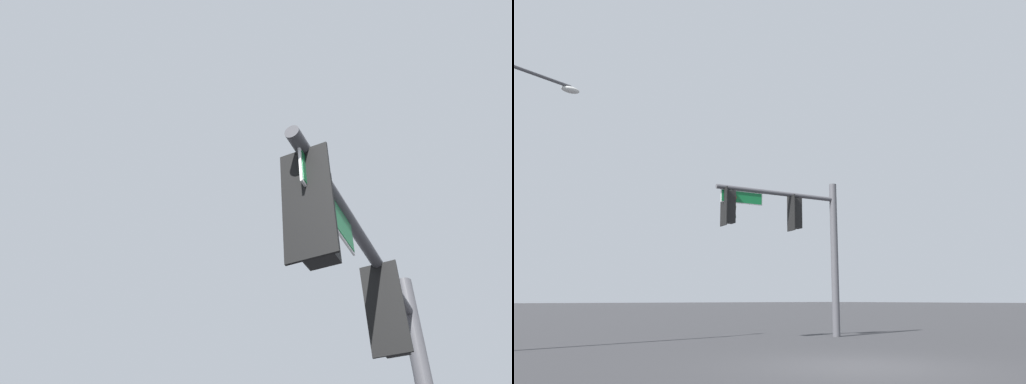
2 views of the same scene
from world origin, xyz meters
The scene contains 2 objects.
ground_plane centered at (0.00, 0.00, 0.00)m, with size 400.00×400.00×0.00m, color #2D2D30.
signal_pole_near centered at (-4.04, -6.34, 3.74)m, with size 4.89×1.16×5.64m.
Camera 2 is at (7.94, 6.98, 1.31)m, focal length 35.00 mm.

